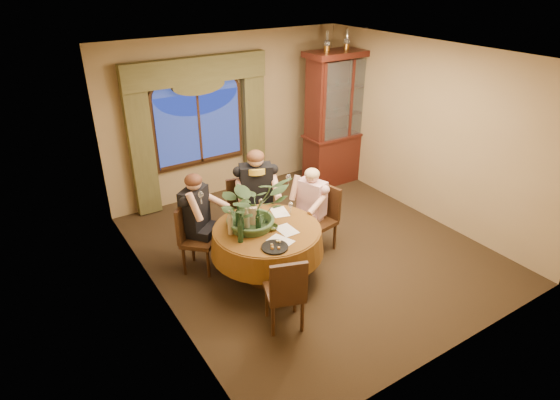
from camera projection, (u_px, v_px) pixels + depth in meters
floor at (310, 248)px, 6.98m from camera, size 5.00×5.00×0.00m
wall_back at (229, 116)px, 8.22m from camera, size 4.50×0.00×4.50m
wall_right at (427, 132)px, 7.43m from camera, size 0.00×5.00×5.00m
ceiling at (316, 55)px, 5.71m from camera, size 5.00×5.00×0.00m
window at (199, 128)px, 7.93m from camera, size 1.62×0.10×1.32m
arched_transom at (196, 82)px, 7.57m from camera, size 1.60×0.06×0.44m
drapery_left at (141, 147)px, 7.45m from camera, size 0.38×0.14×2.32m
drapery_right at (254, 126)px, 8.44m from camera, size 0.38×0.14×2.32m
swag_valance at (197, 70)px, 7.42m from camera, size 2.45×0.16×0.42m
dining_table at (267, 252)px, 6.19m from camera, size 1.57×1.57×0.75m
china_cabinet at (342, 118)px, 8.68m from camera, size 1.51×0.59×2.46m
oil_lamp_left at (327, 41)px, 7.84m from camera, size 0.11×0.11×0.34m
oil_lamp_center at (347, 39)px, 8.05m from camera, size 0.11×0.11×0.34m
oil_lamp_right at (366, 38)px, 8.26m from camera, size 0.11×0.11×0.34m
chair_right at (319, 220)px, 6.75m from camera, size 0.49×0.49×0.96m
chair_back_right at (245, 213)px, 6.94m from camera, size 0.49×0.49×0.96m
chair_back at (199, 239)px, 6.30m from camera, size 0.59×0.59×0.96m
chair_front_left at (284, 290)px, 5.31m from camera, size 0.54×0.54×0.96m
person_pink at (312, 208)px, 6.78m from camera, size 0.54×0.56×1.26m
person_back at (196, 220)px, 6.36m from camera, size 0.66×0.65×1.36m
person_scarf at (256, 197)px, 6.86m from camera, size 0.67×0.65×1.47m
stoneware_vase at (253, 217)px, 6.01m from camera, size 0.15×0.15×0.28m
centerpiece_plant at (252, 183)px, 5.81m from camera, size 0.94×1.05×0.82m
olive_bowl at (272, 227)px, 5.99m from camera, size 0.16×0.16×0.05m
cheese_platter at (275, 247)px, 5.59m from camera, size 0.32×0.32×0.02m
wine_bottle_0 at (240, 230)px, 5.65m from camera, size 0.07×0.07×0.33m
wine_bottle_1 at (258, 222)px, 5.83m from camera, size 0.07×0.07×0.33m
wine_bottle_2 at (230, 222)px, 5.82m from camera, size 0.07×0.07×0.33m
wine_bottle_3 at (247, 220)px, 5.87m from camera, size 0.07×0.07×0.33m
wine_bottle_4 at (241, 226)px, 5.75m from camera, size 0.07×0.07×0.33m
wine_bottle_5 at (238, 217)px, 5.93m from camera, size 0.07×0.07×0.33m
tasting_paper_0 at (287, 230)px, 5.97m from camera, size 0.22×0.30×0.00m
tasting_paper_1 at (280, 212)px, 6.40m from camera, size 0.28×0.34×0.00m
tasting_paper_2 at (281, 241)px, 5.74m from camera, size 0.30×0.35×0.00m
wine_glass_person_pink at (290, 208)px, 6.33m from camera, size 0.07×0.07×0.18m
wine_glass_person_back at (232, 216)px, 6.13m from camera, size 0.07×0.07×0.18m
wine_glass_person_scarf at (261, 204)px, 6.42m from camera, size 0.07×0.07×0.18m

